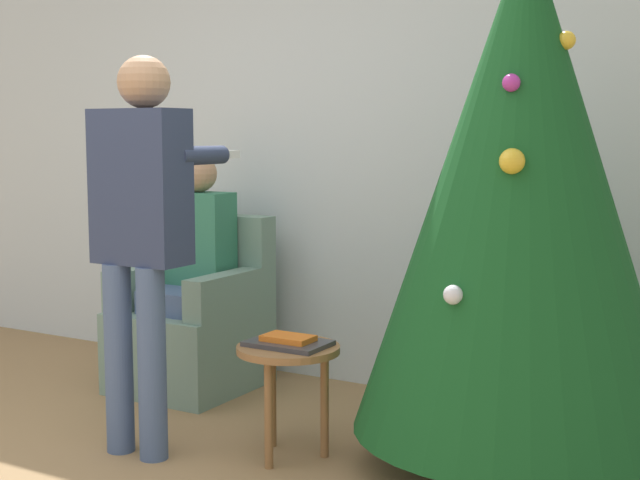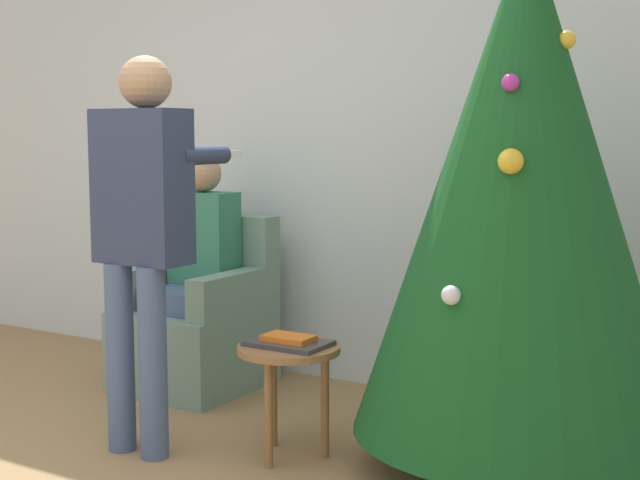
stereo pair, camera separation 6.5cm
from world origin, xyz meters
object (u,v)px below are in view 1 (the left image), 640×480
object	(u,v)px
person_seated	(191,261)
person_standing	(141,218)
christmas_tree	(521,184)
side_stool	(288,362)
armchair	(195,326)

from	to	relation	value
person_seated	person_standing	world-z (taller)	person_standing
christmas_tree	person_standing	bearing A→B (deg)	-159.80
person_standing	side_stool	xyz separation A→B (m)	(0.57, 0.25, -0.60)
person_seated	christmas_tree	bearing A→B (deg)	-10.21
christmas_tree	person_seated	world-z (taller)	christmas_tree
person_seated	side_stool	distance (m)	1.23
armchair	person_standing	xyz separation A→B (m)	(0.44, -0.90, 0.68)
side_stool	armchair	bearing A→B (deg)	146.99
christmas_tree	person_seated	xyz separation A→B (m)	(-1.90, 0.34, -0.49)
armchair	person_standing	world-z (taller)	person_standing
christmas_tree	armchair	bearing A→B (deg)	169.11
person_seated	side_stool	world-z (taller)	person_seated
side_stool	person_standing	bearing A→B (deg)	-156.74
armchair	person_standing	distance (m)	1.22
christmas_tree	armchair	distance (m)	2.11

